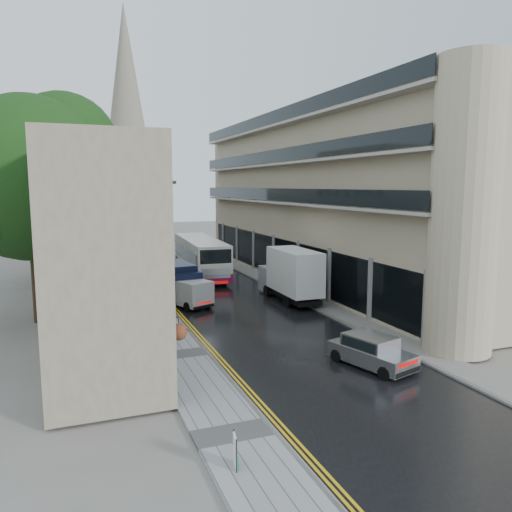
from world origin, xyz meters
TOP-DOWN VIEW (x-y plane):
  - ground at (0.00, 0.00)m, footprint 200.00×200.00m
  - road at (0.00, 27.50)m, footprint 9.00×85.00m
  - left_sidewalk at (-5.85, 27.50)m, footprint 2.70×85.00m
  - right_sidewalk at (5.40, 27.50)m, footprint 1.80×85.00m
  - old_shop_row at (-9.45, 30.00)m, footprint 4.50×56.00m
  - modern_block at (10.30, 26.00)m, footprint 8.00×40.00m
  - church_spire at (0.50, 82.00)m, footprint 6.40×6.40m
  - tree_near at (-12.50, 20.00)m, footprint 10.56×10.56m
  - tree_far at (-12.20, 33.00)m, footprint 9.24×9.24m
  - cream_bus at (-0.83, 28.40)m, footprint 3.56×12.60m
  - white_lorry at (3.06, 17.98)m, footprint 2.24×7.22m
  - silver_hatchback at (1.63, 4.84)m, footprint 2.76×4.30m
  - white_van at (-3.51, 19.22)m, footprint 3.38×4.65m
  - navy_van at (-4.30, 21.09)m, footprint 2.80×5.71m
  - pedestrian at (-6.02, 25.49)m, footprint 0.65×0.45m
  - lamp_post_near at (-5.29, 17.10)m, footprint 0.94×0.58m
  - lamp_post_far at (-5.52, 37.36)m, footprint 0.84×0.38m
  - estate_sign at (-6.45, 0.65)m, footprint 0.18×0.58m

SIDE VIEW (x-z plane):
  - ground at x=0.00m, z-range 0.00..0.00m
  - road at x=0.00m, z-range 0.00..0.02m
  - left_sidewalk at x=-5.85m, z-range 0.00..0.12m
  - right_sidewalk at x=5.40m, z-range 0.00..0.12m
  - estate_sign at x=-6.45m, z-range 0.12..1.08m
  - silver_hatchback at x=1.63m, z-range 0.02..1.51m
  - pedestrian at x=-6.02m, z-range 0.12..1.83m
  - white_van at x=-3.51m, z-range 0.02..1.96m
  - navy_van at x=-4.30m, z-range 0.02..2.83m
  - cream_bus at x=-0.83m, z-range 0.02..3.42m
  - white_lorry at x=3.06m, z-range 0.02..3.80m
  - lamp_post_far at x=-5.52m, z-range 0.12..7.39m
  - lamp_post_near at x=-5.29m, z-range 0.12..8.43m
  - old_shop_row at x=-9.45m, z-range 0.00..12.00m
  - tree_far at x=-12.20m, z-range 0.00..12.46m
  - tree_near at x=-12.50m, z-range 0.00..13.89m
  - modern_block at x=10.30m, z-range 0.00..14.00m
  - church_spire at x=0.50m, z-range 0.00..40.00m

